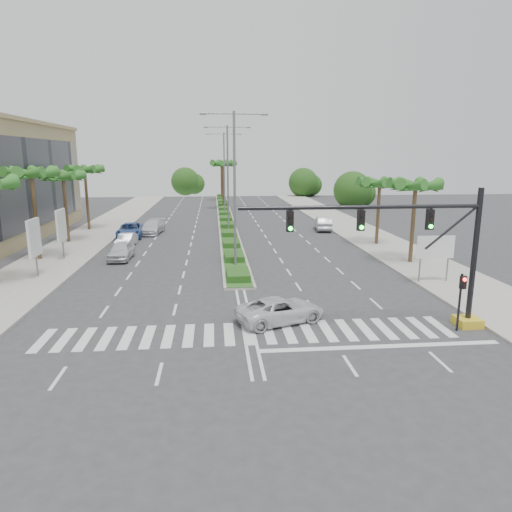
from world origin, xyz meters
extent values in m
plane|color=#333335|center=(0.00, 0.00, 0.00)|extent=(160.00, 160.00, 0.00)
cube|color=gray|center=(15.20, 20.00, 0.07)|extent=(6.00, 120.00, 0.15)
cube|color=gray|center=(-15.20, 20.00, 0.07)|extent=(6.00, 120.00, 0.15)
cube|color=gray|center=(0.00, 45.00, 0.10)|extent=(2.20, 75.00, 0.20)
cube|color=#21521C|center=(0.00, 45.00, 0.22)|extent=(1.80, 75.00, 0.04)
cube|color=gold|center=(11.50, 0.00, 0.23)|extent=(1.20, 1.20, 0.45)
cylinder|color=black|center=(11.50, 0.00, 3.70)|extent=(0.28, 0.28, 7.00)
cylinder|color=black|center=(5.50, 0.00, 6.30)|extent=(12.00, 0.20, 0.20)
cylinder|color=black|center=(10.10, 0.00, 5.20)|extent=(2.53, 0.12, 2.15)
cube|color=black|center=(9.00, 0.00, 5.65)|extent=(0.32, 0.24, 1.00)
cylinder|color=#19E533|center=(9.00, -0.14, 5.33)|extent=(0.20, 0.06, 0.20)
cube|color=black|center=(5.50, 0.00, 5.65)|extent=(0.32, 0.24, 1.00)
cylinder|color=#19E533|center=(5.50, -0.14, 5.33)|extent=(0.20, 0.06, 0.20)
cube|color=black|center=(2.00, 0.00, 5.65)|extent=(0.32, 0.24, 1.00)
cylinder|color=#19E533|center=(2.00, -0.14, 5.33)|extent=(0.20, 0.06, 0.20)
cylinder|color=black|center=(10.60, -0.60, 1.50)|extent=(0.12, 0.12, 3.00)
cube|color=black|center=(10.60, -0.75, 2.60)|extent=(0.28, 0.22, 0.65)
cylinder|color=red|center=(10.60, -0.88, 2.78)|extent=(0.18, 0.05, 0.18)
cylinder|color=slate|center=(12.50, 8.00, 1.40)|extent=(0.10, 0.10, 2.80)
cylinder|color=slate|center=(14.50, 8.00, 1.40)|extent=(0.10, 0.10, 2.80)
cube|color=#0C6638|center=(13.50, 8.00, 2.60)|extent=(2.60, 0.08, 1.50)
cube|color=white|center=(13.50, 7.95, 2.60)|extent=(2.70, 0.02, 1.60)
cylinder|color=slate|center=(-14.50, 12.00, 1.40)|extent=(0.12, 0.12, 2.80)
cube|color=white|center=(-14.50, 12.00, 3.00)|extent=(0.18, 2.10, 2.70)
cube|color=#D8594C|center=(-14.50, 12.00, 3.00)|extent=(0.12, 2.00, 2.60)
cylinder|color=slate|center=(-14.50, 18.00, 1.40)|extent=(0.12, 0.12, 2.80)
cube|color=white|center=(-14.50, 18.00, 3.00)|extent=(0.18, 2.10, 2.70)
cube|color=#D8594C|center=(-14.50, 18.00, 3.00)|extent=(0.12, 2.00, 2.60)
cone|color=#25641F|center=(-15.40, 10.00, 6.80)|extent=(0.90, 3.62, 1.50)
cone|color=#25641F|center=(-15.81, 10.86, 6.80)|extent=(3.39, 2.96, 1.50)
cylinder|color=brown|center=(-16.50, 18.00, 3.70)|extent=(0.32, 0.32, 7.40)
sphere|color=brown|center=(-16.50, 18.00, 7.30)|extent=(0.70, 0.70, 0.70)
cone|color=#25641F|center=(-15.40, 18.00, 7.20)|extent=(0.90, 3.62, 1.50)
cone|color=#25641F|center=(-15.81, 18.86, 7.20)|extent=(3.39, 2.96, 1.50)
cone|color=#25641F|center=(-16.74, 19.07, 7.20)|extent=(3.73, 1.68, 1.50)
cone|color=#25641F|center=(-17.49, 18.48, 7.20)|extent=(2.38, 3.65, 1.50)
cone|color=#25641F|center=(-17.49, 17.52, 7.20)|extent=(2.38, 3.65, 1.50)
cone|color=#25641F|center=(-16.74, 16.93, 7.20)|extent=(3.73, 1.68, 1.50)
cone|color=#25641F|center=(-15.81, 17.14, 7.20)|extent=(3.39, 2.96, 1.50)
cylinder|color=brown|center=(-16.50, 26.00, 3.40)|extent=(0.32, 0.32, 6.80)
sphere|color=brown|center=(-16.50, 26.00, 6.70)|extent=(0.70, 0.70, 0.70)
cone|color=#25641F|center=(-15.40, 26.00, 6.60)|extent=(0.90, 3.62, 1.50)
cone|color=#25641F|center=(-15.81, 26.86, 6.60)|extent=(3.39, 2.96, 1.50)
cone|color=#25641F|center=(-16.74, 27.07, 6.60)|extent=(3.73, 1.68, 1.50)
cone|color=#25641F|center=(-17.49, 26.48, 6.60)|extent=(2.38, 3.65, 1.50)
cone|color=#25641F|center=(-17.49, 25.52, 6.60)|extent=(2.38, 3.65, 1.50)
cone|color=#25641F|center=(-16.74, 24.93, 6.60)|extent=(3.73, 1.68, 1.50)
cone|color=#25641F|center=(-15.81, 25.14, 6.60)|extent=(3.39, 2.96, 1.50)
cylinder|color=brown|center=(-16.50, 34.00, 3.60)|extent=(0.32, 0.32, 7.20)
sphere|color=brown|center=(-16.50, 34.00, 7.10)|extent=(0.70, 0.70, 0.70)
cone|color=#25641F|center=(-15.40, 34.00, 7.00)|extent=(0.90, 3.62, 1.50)
cone|color=#25641F|center=(-15.81, 34.86, 7.00)|extent=(3.39, 2.96, 1.50)
cone|color=#25641F|center=(-16.74, 35.07, 7.00)|extent=(3.73, 1.68, 1.50)
cone|color=#25641F|center=(-17.49, 34.48, 7.00)|extent=(2.38, 3.65, 1.50)
cone|color=#25641F|center=(-17.49, 33.52, 7.00)|extent=(2.38, 3.65, 1.50)
cone|color=#25641F|center=(-16.74, 32.93, 7.00)|extent=(3.73, 1.68, 1.50)
cone|color=#25641F|center=(-15.81, 33.14, 7.00)|extent=(3.39, 2.96, 1.50)
cylinder|color=brown|center=(14.50, 14.00, 3.25)|extent=(0.32, 0.32, 6.50)
sphere|color=brown|center=(14.50, 14.00, 6.40)|extent=(0.70, 0.70, 0.70)
cone|color=#25641F|center=(15.60, 14.00, 6.30)|extent=(0.90, 3.62, 1.50)
cone|color=#25641F|center=(15.19, 14.86, 6.30)|extent=(3.39, 2.96, 1.50)
cone|color=#25641F|center=(14.26, 15.07, 6.30)|extent=(3.73, 1.68, 1.50)
cone|color=#25641F|center=(13.51, 14.48, 6.30)|extent=(2.38, 3.65, 1.50)
cone|color=#25641F|center=(13.51, 13.52, 6.30)|extent=(2.38, 3.65, 1.50)
cone|color=#25641F|center=(14.26, 12.93, 6.30)|extent=(3.73, 1.68, 1.50)
cone|color=#25641F|center=(15.19, 13.14, 6.30)|extent=(3.39, 2.96, 1.50)
cylinder|color=brown|center=(14.50, 22.00, 3.10)|extent=(0.32, 0.32, 6.20)
sphere|color=brown|center=(14.50, 22.00, 6.10)|extent=(0.70, 0.70, 0.70)
cone|color=#25641F|center=(15.60, 22.00, 6.00)|extent=(0.90, 3.62, 1.50)
cone|color=#25641F|center=(15.19, 22.86, 6.00)|extent=(3.39, 2.96, 1.50)
cone|color=#25641F|center=(14.26, 23.07, 6.00)|extent=(3.73, 1.68, 1.50)
cone|color=#25641F|center=(13.51, 22.48, 6.00)|extent=(2.38, 3.65, 1.50)
cone|color=#25641F|center=(13.51, 21.52, 6.00)|extent=(2.38, 3.65, 1.50)
cone|color=#25641F|center=(14.26, 20.93, 6.00)|extent=(3.73, 1.68, 1.50)
cone|color=#25641F|center=(15.19, 21.14, 6.00)|extent=(3.39, 2.96, 1.50)
cylinder|color=brown|center=(0.00, 55.00, 3.75)|extent=(0.32, 0.32, 7.50)
sphere|color=brown|center=(0.00, 55.00, 7.40)|extent=(0.70, 0.70, 0.70)
cone|color=#25641F|center=(1.10, 55.00, 7.30)|extent=(0.90, 3.62, 1.50)
cone|color=#25641F|center=(0.69, 55.86, 7.30)|extent=(3.39, 2.96, 1.50)
cone|color=#25641F|center=(-0.24, 56.07, 7.30)|extent=(3.73, 1.68, 1.50)
cone|color=#25641F|center=(-0.99, 55.48, 7.30)|extent=(2.38, 3.65, 1.50)
cone|color=#25641F|center=(-0.99, 54.52, 7.30)|extent=(2.38, 3.65, 1.50)
cone|color=#25641F|center=(-0.24, 53.93, 7.30)|extent=(3.73, 1.68, 1.50)
cone|color=#25641F|center=(0.69, 54.14, 7.30)|extent=(3.39, 2.96, 1.50)
cylinder|color=brown|center=(0.00, 70.00, 3.75)|extent=(0.32, 0.32, 7.50)
sphere|color=brown|center=(0.00, 70.00, 7.40)|extent=(0.70, 0.70, 0.70)
cone|color=#25641F|center=(1.10, 70.00, 7.30)|extent=(0.90, 3.62, 1.50)
cone|color=#25641F|center=(0.69, 70.86, 7.30)|extent=(3.39, 2.96, 1.50)
cone|color=#25641F|center=(-0.24, 71.07, 7.30)|extent=(3.73, 1.68, 1.50)
cone|color=#25641F|center=(-0.99, 70.48, 7.30)|extent=(2.38, 3.65, 1.50)
cone|color=#25641F|center=(-0.99, 69.52, 7.30)|extent=(2.38, 3.65, 1.50)
cone|color=#25641F|center=(-0.24, 68.93, 7.30)|extent=(3.73, 1.68, 1.50)
cone|color=#25641F|center=(0.69, 69.14, 7.30)|extent=(3.39, 2.96, 1.50)
cylinder|color=slate|center=(0.00, 14.00, 6.00)|extent=(0.20, 0.20, 12.00)
cylinder|color=slate|center=(-1.20, 14.00, 11.80)|extent=(2.40, 0.10, 0.10)
cylinder|color=slate|center=(1.20, 14.00, 11.80)|extent=(2.40, 0.10, 0.10)
cube|color=slate|center=(-2.30, 14.00, 11.75)|extent=(0.50, 0.25, 0.12)
cube|color=slate|center=(2.30, 14.00, 11.75)|extent=(0.50, 0.25, 0.12)
cylinder|color=slate|center=(0.00, 30.00, 6.00)|extent=(0.20, 0.20, 12.00)
cylinder|color=slate|center=(-1.20, 30.00, 11.80)|extent=(2.40, 0.10, 0.10)
cylinder|color=slate|center=(1.20, 30.00, 11.80)|extent=(2.40, 0.10, 0.10)
cube|color=slate|center=(-2.30, 30.00, 11.75)|extent=(0.50, 0.25, 0.12)
cube|color=slate|center=(2.30, 30.00, 11.75)|extent=(0.50, 0.25, 0.12)
cylinder|color=slate|center=(0.00, 46.00, 6.00)|extent=(0.20, 0.20, 12.00)
cylinder|color=slate|center=(-1.20, 46.00, 11.80)|extent=(2.40, 0.10, 0.10)
cylinder|color=slate|center=(1.20, 46.00, 11.80)|extent=(2.40, 0.10, 0.10)
cube|color=slate|center=(-2.30, 46.00, 11.75)|extent=(0.50, 0.25, 0.12)
cube|color=slate|center=(2.30, 46.00, 11.75)|extent=(0.50, 0.25, 0.12)
imported|color=silver|center=(-9.64, 17.74, 0.76)|extent=(1.88, 4.50, 1.52)
imported|color=silver|center=(-10.22, 23.43, 0.65)|extent=(1.68, 4.05, 1.30)
imported|color=#315197|center=(-10.77, 28.76, 0.78)|extent=(2.90, 5.73, 1.55)
imported|color=silver|center=(-8.70, 31.03, 0.76)|extent=(2.75, 5.46, 1.52)
imported|color=silver|center=(1.81, 1.50, 0.67)|extent=(5.29, 3.75, 1.34)
imported|color=#B8B8BD|center=(11.38, 31.68, 0.81)|extent=(2.34, 5.10, 1.62)
camera|label=1|loc=(-1.64, -21.46, 8.73)|focal=32.00mm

